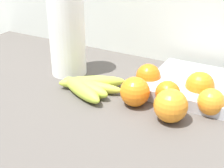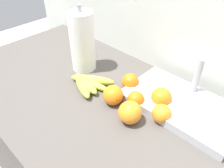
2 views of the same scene
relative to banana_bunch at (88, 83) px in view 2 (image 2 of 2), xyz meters
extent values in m
cube|color=#514C47|center=(0.09, -0.03, -0.45)|extent=(1.45, 0.71, 0.86)
cube|color=silver|center=(0.09, 0.36, -0.23)|extent=(1.85, 0.06, 1.30)
ellipsoid|color=#B0C93F|center=(0.00, -0.02, 0.00)|extent=(0.18, 0.11, 0.04)
ellipsoid|color=#B0CB3F|center=(0.00, -0.01, 0.00)|extent=(0.17, 0.07, 0.04)
ellipsoid|color=gold|center=(0.01, 0.01, 0.00)|extent=(0.19, 0.07, 0.03)
ellipsoid|color=#B7CC3F|center=(0.00, 0.03, 0.00)|extent=(0.18, 0.14, 0.04)
sphere|color=orange|center=(0.14, 0.12, 0.02)|extent=(0.07, 0.07, 0.07)
sphere|color=orange|center=(0.26, -0.03, 0.02)|extent=(0.08, 0.08, 0.08)
sphere|color=orange|center=(0.15, 0.00, 0.02)|extent=(0.08, 0.08, 0.08)
sphere|color=orange|center=(0.29, 0.12, 0.02)|extent=(0.08, 0.08, 0.08)
sphere|color=orange|center=(0.34, 0.05, 0.02)|extent=(0.07, 0.07, 0.07)
sphere|color=orange|center=(0.22, 0.05, 0.01)|extent=(0.07, 0.07, 0.07)
cylinder|color=white|center=(-0.13, 0.09, 0.12)|extent=(0.11, 0.11, 0.27)
cylinder|color=gray|center=(-0.13, 0.09, 0.13)|extent=(0.02, 0.02, 0.30)
cube|color=#B7BABF|center=(0.36, 0.16, 0.00)|extent=(0.42, 0.25, 0.03)
cylinder|color=#B2B2B7|center=(0.36, 0.25, 0.09)|extent=(0.02, 0.02, 0.14)
camera|label=1|loc=(0.46, -0.68, 0.42)|focal=51.54mm
camera|label=2|loc=(0.59, -0.46, 0.57)|focal=35.32mm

